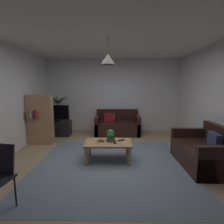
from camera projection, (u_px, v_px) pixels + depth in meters
floor at (112, 162)px, 3.76m from camera, size 4.84×5.48×0.02m
rug at (112, 165)px, 3.56m from camera, size 3.14×3.02×0.01m
wall_back at (113, 95)px, 6.31m from camera, size 4.96×0.06×2.64m
ceiling at (112, 34)px, 3.38m from camera, size 4.84×5.48×0.02m
window_pane at (119, 99)px, 6.30m from camera, size 1.10×0.01×1.19m
couch_under_window at (117, 126)px, 5.94m from camera, size 1.50×0.88×0.82m
couch_right_side at (205, 153)px, 3.52m from camera, size 0.88×1.37×0.82m
coffee_table at (108, 145)px, 3.76m from camera, size 1.01×0.62×0.42m
book_on_table_0 at (101, 141)px, 3.76m from camera, size 0.12×0.10×0.02m
book_on_table_1 at (101, 140)px, 3.75m from camera, size 0.13×0.11×0.02m
book_on_table_2 at (101, 139)px, 3.76m from camera, size 0.15×0.12×0.02m
remote_on_table_0 at (115, 142)px, 3.69m from camera, size 0.06×0.16×0.02m
remote_on_table_1 at (121, 140)px, 3.84m from camera, size 0.16×0.13×0.02m
potted_plant_on_table at (111, 135)px, 3.77m from camera, size 0.18×0.19×0.27m
tv_stand at (57, 128)px, 5.73m from camera, size 0.90×0.44×0.50m
tv at (56, 113)px, 5.63m from camera, size 0.86×0.16×0.53m
potted_palm_corner at (58, 115)px, 6.07m from camera, size 0.81×0.89×1.44m
bookshelf_corner at (40, 119)px, 4.84m from camera, size 0.70×0.31×1.40m
pendant_lamp at (108, 59)px, 3.50m from camera, size 0.30×0.30×0.57m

